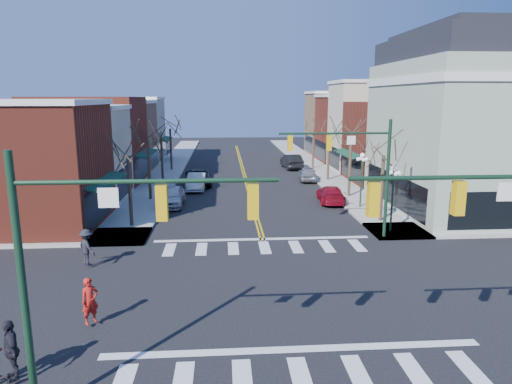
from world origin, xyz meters
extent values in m
plane|color=black|center=(0.00, 0.00, 0.00)|extent=(160.00, 160.00, 0.00)
cube|color=#9E9B93|center=(-8.75, 20.00, 0.07)|extent=(3.50, 70.00, 0.15)
cube|color=#9E9B93|center=(8.75, 20.00, 0.07)|extent=(3.50, 70.00, 0.15)
cube|color=maroon|center=(-15.50, 11.75, 4.00)|extent=(10.00, 8.50, 8.00)
cube|color=#BEB49D|center=(-15.50, 19.50, 3.75)|extent=(10.00, 7.00, 7.50)
cube|color=maroon|center=(-15.50, 27.50, 4.25)|extent=(10.00, 9.00, 8.50)
cube|color=#A07758|center=(-15.50, 35.75, 3.90)|extent=(10.00, 7.50, 7.80)
cube|color=#BEB49D|center=(-15.50, 43.50, 4.10)|extent=(10.00, 8.00, 8.20)
cube|color=maroon|center=(15.50, 25.75, 4.00)|extent=(10.00, 8.50, 8.00)
cube|color=#BEB49D|center=(15.50, 33.50, 5.00)|extent=(10.00, 7.00, 10.00)
cube|color=maroon|center=(15.50, 41.00, 4.25)|extent=(10.00, 8.00, 8.50)
cube|color=#A07758|center=(15.50, 49.00, 4.50)|extent=(10.00, 8.00, 9.00)
cube|color=#9CA993|center=(16.50, 14.50, 5.50)|extent=(12.00, 14.00, 11.00)
cube|color=white|center=(16.50, 14.50, 9.60)|extent=(12.25, 14.25, 0.50)
cube|color=black|center=(16.50, 14.50, 11.90)|extent=(11.40, 13.40, 1.80)
cube|color=black|center=(16.50, 14.50, 13.00)|extent=(9.80, 11.80, 0.60)
cylinder|color=#14331E|center=(-7.40, -7.40, 3.60)|extent=(0.20, 0.20, 7.20)
cylinder|color=#14331E|center=(-4.15, -7.40, 6.40)|extent=(6.50, 0.12, 0.12)
cube|color=gold|center=(-3.83, -7.40, 5.85)|extent=(0.28, 0.28, 0.90)
cube|color=gold|center=(-1.55, -7.40, 5.85)|extent=(0.28, 0.28, 0.90)
cylinder|color=#14331E|center=(4.15, -7.40, 6.40)|extent=(6.50, 0.12, 0.12)
cube|color=gold|center=(3.83, -7.40, 5.85)|extent=(0.28, 0.28, 0.90)
cube|color=gold|center=(1.55, -7.40, 5.85)|extent=(0.28, 0.28, 0.90)
cylinder|color=#14331E|center=(7.40, 7.40, 3.60)|extent=(0.20, 0.20, 7.20)
cylinder|color=#14331E|center=(4.15, 7.40, 6.40)|extent=(6.50, 0.12, 0.12)
cube|color=gold|center=(3.83, 7.40, 5.85)|extent=(0.28, 0.28, 0.90)
cube|color=gold|center=(1.55, 7.40, 5.85)|extent=(0.28, 0.28, 0.90)
cylinder|color=#14331E|center=(8.20, 8.50, 2.00)|extent=(0.12, 0.12, 4.00)
sphere|color=white|center=(8.20, 8.50, 4.15)|extent=(0.36, 0.36, 0.36)
cylinder|color=#14331E|center=(8.20, 15.00, 2.00)|extent=(0.12, 0.12, 4.00)
sphere|color=white|center=(8.20, 15.00, 4.15)|extent=(0.36, 0.36, 0.36)
cylinder|color=#382B21|center=(-8.40, 11.00, 2.38)|extent=(0.24, 0.24, 4.76)
cylinder|color=#382B21|center=(-8.40, 19.00, 2.52)|extent=(0.24, 0.24, 5.04)
cylinder|color=#382B21|center=(-8.40, 27.00, 2.27)|extent=(0.24, 0.24, 4.55)
cylinder|color=#382B21|center=(-8.40, 35.00, 2.45)|extent=(0.24, 0.24, 4.90)
cylinder|color=#382B21|center=(8.40, 11.00, 2.31)|extent=(0.24, 0.24, 4.62)
cylinder|color=#382B21|center=(8.40, 19.00, 2.59)|extent=(0.24, 0.24, 5.18)
cylinder|color=#382B21|center=(8.40, 27.00, 2.42)|extent=(0.24, 0.24, 4.83)
cylinder|color=#382B21|center=(8.40, 35.00, 2.48)|extent=(0.24, 0.24, 4.97)
imported|color=#BDBCC1|center=(-6.40, 16.90, 0.79)|extent=(1.91, 4.63, 1.57)
imported|color=silver|center=(-4.82, 23.33, 0.75)|extent=(1.78, 4.63, 1.51)
imported|color=black|center=(-4.80, 25.48, 0.75)|extent=(2.89, 5.57, 1.50)
imported|color=maroon|center=(6.40, 17.23, 0.69)|extent=(2.32, 4.88, 1.37)
imported|color=#A4A4A9|center=(6.33, 27.22, 0.74)|extent=(2.21, 4.53, 1.49)
imported|color=black|center=(5.91, 35.58, 0.86)|extent=(2.24, 5.36, 1.72)
imported|color=red|center=(-7.30, -2.48, 1.04)|extent=(0.77, 0.74, 1.77)
imported|color=black|center=(-8.65, -5.83, 1.09)|extent=(0.98, 1.18, 1.89)
imported|color=black|center=(-9.18, 3.76, 1.08)|extent=(1.33, 1.33, 1.85)
camera|label=1|loc=(-2.27, -18.60, 8.42)|focal=32.00mm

